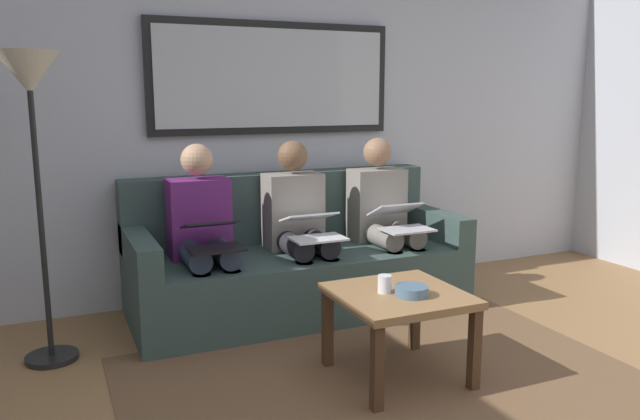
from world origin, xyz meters
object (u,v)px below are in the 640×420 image
Objects in this scene: bowl at (412,291)px; laptop_black at (213,235)px; coffee_table at (399,305)px; person_right at (203,231)px; person_middle at (299,222)px; standing_lamp at (31,108)px; person_left at (383,215)px; framed_mirror at (273,78)px; cup at (385,284)px; laptop_white at (313,226)px; couch at (295,263)px; laptop_silver at (400,218)px.

laptop_black is (0.75, -0.99, 0.15)m from bowl.
coffee_table is 0.55× the size of person_right.
person_middle is 0.69× the size of standing_lamp.
person_right is at bearing -167.67° from standing_lamp.
bowl is 1.34m from person_left.
framed_mirror is 1.06× the size of standing_lamp.
cup is (-0.01, 1.58, -1.05)m from framed_mirror.
bowl is (-0.10, 0.10, -0.02)m from cup.
person_left is at bearing -159.44° from laptop_white.
person_left is 1.00× the size of person_middle.
laptop_white is (0.01, -0.89, 0.13)m from cup.
standing_lamp is at bearing -31.80° from bowl.
couch is 0.77m from laptop_silver.
laptop_white is at bearing -83.71° from bowl.
person_left is at bearing 180.00° from person_middle.
coffee_table is 0.55× the size of person_middle.
bowl is 2.14m from standing_lamp.
laptop_silver is at bearing -124.95° from cup.
framed_mirror reaches higher than coffee_table.
coffee_table is at bearing 128.55° from laptop_black.
person_left is 0.64m from person_middle.
laptop_silver reaches higher than coffee_table.
standing_lamp reaches higher than cup.
laptop_black is (0.64, 0.00, 0.00)m from laptop_white.
couch is 24.44× the size of cup.
person_right is at bearing 0.00° from person_middle.
cup is 0.90m from laptop_white.
framed_mirror is 19.54× the size of cup.
standing_lamp reaches higher than person_middle.
coffee_table is (-0.08, 1.22, 0.08)m from couch.
laptop_white is 1.72m from standing_lamp.
person_left is at bearing 173.87° from couch.
coffee_table is (-0.08, 1.61, -1.16)m from framed_mirror.
person_middle is at bearing -90.00° from laptop_white.
couch is at bearing -170.20° from standing_lamp.
bowl is (-0.02, 0.08, 0.09)m from coffee_table.
couch reaches higher than laptop_silver.
laptop_black is at bearing 20.58° from person_middle.
person_right is (0.64, -0.24, -0.02)m from laptop_white.
person_left is 0.69× the size of standing_lamp.
laptop_white reaches higher than coffee_table.
laptop_silver is 0.34× the size of person_right.
bowl is 0.43× the size of laptop_silver.
couch is 0.71m from person_left.
standing_lamp reaches higher than couch.
framed_mirror is at bearing -46.98° from laptop_silver.
laptop_silver reaches higher than bowl.
person_left is 1.28m from person_right.
framed_mirror is 1.32m from laptop_silver.
framed_mirror is at bearing -89.57° from cup.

